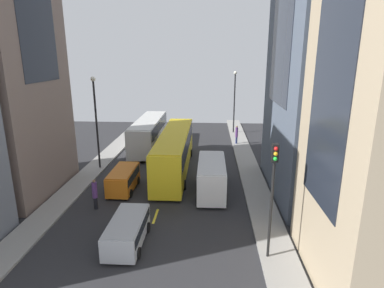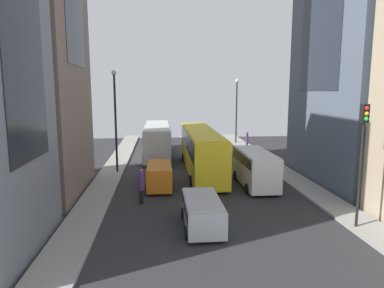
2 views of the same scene
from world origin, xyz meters
name	(u,v)px [view 1 (image 1 of 2)]	position (x,y,z in m)	size (l,w,h in m)	color
ground_plane	(173,165)	(0.00, 0.00, 0.00)	(40.55, 40.55, 0.00)	#28282B
sidewalk_west	(101,162)	(-7.28, 0.00, 0.07)	(2.00, 44.00, 0.15)	gray
sidewalk_east	(248,165)	(7.28, 0.00, 0.07)	(2.00, 44.00, 0.15)	gray
lane_stripe_1	(156,216)	(0.00, -10.50, 0.01)	(0.16, 2.00, 0.01)	yellow
lane_stripe_2	(173,164)	(0.00, 0.00, 0.01)	(0.16, 2.00, 0.01)	yellow
lane_stripe_3	(182,138)	(0.00, 10.50, 0.01)	(0.16, 2.00, 0.01)	yellow
lane_stripe_4	(188,122)	(0.00, 21.00, 0.01)	(0.16, 2.00, 0.01)	yellow
city_bus_white	(149,131)	(-3.42, 5.72, 2.01)	(2.81, 11.39, 3.35)	silver
streetcar_yellow	(175,148)	(0.34, -1.57, 2.12)	(2.70, 13.95, 3.59)	yellow
delivery_van_white	(212,175)	(3.72, -6.52, 1.51)	(2.25, 5.91, 2.58)	white
car_silver_0	(127,230)	(-1.04, -13.79, 0.91)	(1.98, 4.25, 1.54)	#B7BABF
car_orange_1	(123,178)	(-3.23, -6.34, 1.01)	(1.91, 4.19, 1.72)	orange
pedestrian_walking_far	(237,134)	(6.74, 7.67, 1.31)	(0.31, 0.31, 2.17)	navy
pedestrian_crossing_mid	(95,193)	(-4.34, -9.64, 1.15)	(0.36, 0.36, 2.17)	black
traffic_light_near_corner	(273,181)	(6.67, -14.75, 4.41)	(0.32, 0.44, 6.15)	black
streetlamp_near	(96,114)	(-6.77, -1.58, 5.20)	(0.44, 0.44, 8.43)	black
streetlamp_far	(235,96)	(6.77, 13.50, 5.08)	(0.44, 0.44, 8.20)	black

